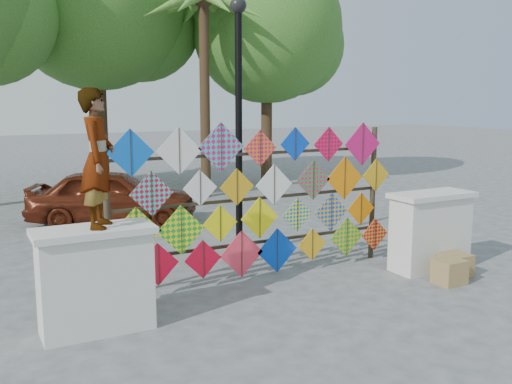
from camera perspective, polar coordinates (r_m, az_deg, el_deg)
ground at (r=8.47m, az=2.56°, el=-9.85°), size 80.00×80.00×0.00m
parapet_left at (r=7.15m, az=-15.74°, el=-8.38°), size 1.40×0.65×1.28m
parapet_right at (r=9.75m, az=17.05°, el=-3.71°), size 1.40×0.65×1.28m
kite_rack at (r=8.80m, az=0.49°, el=-0.90°), size 4.90×0.24×2.45m
tree_east at (r=18.93m, az=1.30°, el=16.04°), size 5.40×4.80×7.42m
palm_tree at (r=16.30m, az=-5.25°, el=16.96°), size 3.62×3.62×5.83m
vendor_woman at (r=6.88m, az=-15.56°, el=3.24°), size 0.59×0.70×1.63m
sedan at (r=13.05m, az=-14.12°, el=-0.46°), size 3.94×2.87×1.25m
lamppost at (r=9.90m, az=-1.75°, el=8.81°), size 0.28×0.28×4.46m
cardboard_box_near at (r=9.20m, az=18.78°, el=-7.56°), size 0.42×0.38×0.38m
cardboard_box_far at (r=9.60m, az=19.33°, el=-6.92°), size 0.43×0.39×0.36m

